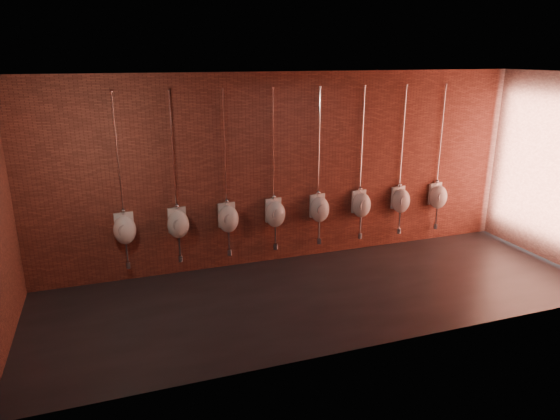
{
  "coord_description": "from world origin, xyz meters",
  "views": [
    {
      "loc": [
        -2.86,
        -6.22,
        3.45
      ],
      "look_at": [
        -0.4,
        0.9,
        1.1
      ],
      "focal_mm": 32.0,
      "sensor_mm": 36.0,
      "label": 1
    }
  ],
  "objects": [
    {
      "name": "urinal_1",
      "position": [
        -1.94,
        1.38,
        0.9
      ],
      "size": [
        0.39,
        0.35,
        2.71
      ],
      "color": "white",
      "rests_on": "ground"
    },
    {
      "name": "ground",
      "position": [
        0.0,
        0.0,
        0.0
      ],
      "size": [
        8.5,
        8.5,
        0.0
      ],
      "primitive_type": "plane",
      "color": "black",
      "rests_on": "ground"
    },
    {
      "name": "urinal_4",
      "position": [
        0.5,
        1.38,
        0.9
      ],
      "size": [
        0.39,
        0.35,
        2.71
      ],
      "color": "white",
      "rests_on": "ground"
    },
    {
      "name": "room_shell",
      "position": [
        0.0,
        0.0,
        2.01
      ],
      "size": [
        8.54,
        3.04,
        3.22
      ],
      "color": "black",
      "rests_on": "ground"
    },
    {
      "name": "urinal_0",
      "position": [
        -2.76,
        1.38,
        0.9
      ],
      "size": [
        0.39,
        0.35,
        2.71
      ],
      "color": "white",
      "rests_on": "ground"
    },
    {
      "name": "urinal_7",
      "position": [
        2.94,
        1.38,
        0.9
      ],
      "size": [
        0.39,
        0.35,
        2.71
      ],
      "color": "white",
      "rests_on": "ground"
    },
    {
      "name": "urinal_5",
      "position": [
        1.31,
        1.38,
        0.9
      ],
      "size": [
        0.39,
        0.35,
        2.71
      ],
      "color": "white",
      "rests_on": "ground"
    },
    {
      "name": "urinal_3",
      "position": [
        -0.32,
        1.38,
        0.9
      ],
      "size": [
        0.39,
        0.35,
        2.71
      ],
      "color": "white",
      "rests_on": "ground"
    },
    {
      "name": "urinal_2",
      "position": [
        -1.13,
        1.38,
        0.9
      ],
      "size": [
        0.39,
        0.35,
        2.71
      ],
      "color": "white",
      "rests_on": "ground"
    },
    {
      "name": "urinal_6",
      "position": [
        2.12,
        1.38,
        0.9
      ],
      "size": [
        0.39,
        0.35,
        2.71
      ],
      "color": "white",
      "rests_on": "ground"
    }
  ]
}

